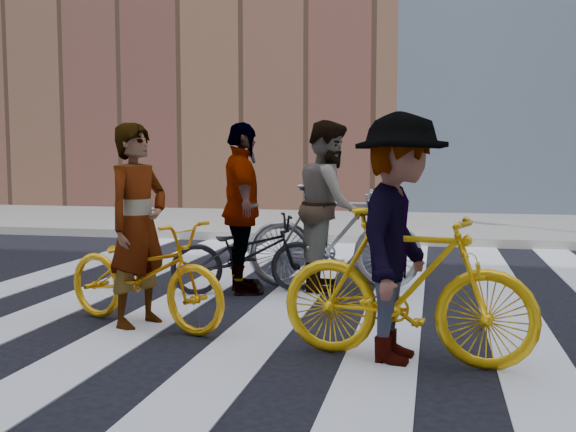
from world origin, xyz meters
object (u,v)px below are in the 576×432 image
(bike_silver_mid, at_px, (334,236))
(bike_dark_rear, at_px, (247,254))
(rider_right, at_px, (399,239))
(bike_yellow_right, at_px, (406,286))
(rider_mid, at_px, (330,205))
(rider_rear, at_px, (242,208))
(rider_left, at_px, (138,225))
(bike_yellow_left, at_px, (144,273))

(bike_silver_mid, xyz_separation_m, bike_dark_rear, (-0.90, -0.48, -0.16))
(bike_silver_mid, bearing_deg, rider_right, -166.85)
(bike_yellow_right, relative_size, rider_right, 1.03)
(bike_yellow_right, distance_m, rider_mid, 2.82)
(rider_right, bearing_deg, bike_yellow_right, -80.91)
(bike_silver_mid, height_order, rider_rear, rider_rear)
(rider_mid, bearing_deg, rider_right, -165.87)
(rider_left, bearing_deg, bike_yellow_right, -83.41)
(rider_right, bearing_deg, bike_yellow_left, 85.18)
(bike_silver_mid, distance_m, rider_left, 2.53)
(bike_yellow_right, xyz_separation_m, rider_mid, (-0.97, 2.62, 0.39))
(rider_left, xyz_separation_m, rider_right, (2.32, -0.56, 0.01))
(bike_yellow_left, bearing_deg, rider_right, -83.98)
(bike_silver_mid, height_order, bike_dark_rear, bike_silver_mid)
(bike_yellow_left, distance_m, rider_rear, 1.70)
(bike_silver_mid, height_order, bike_yellow_right, bike_silver_mid)
(rider_mid, bearing_deg, rider_left, 140.42)
(bike_yellow_left, height_order, bike_silver_mid, bike_silver_mid)
(rider_mid, relative_size, rider_rear, 1.02)
(bike_yellow_left, xyz_separation_m, rider_rear, (0.45, 1.57, 0.47))
(bike_yellow_right, bearing_deg, bike_dark_rear, 49.51)
(bike_dark_rear, distance_m, rider_right, 2.81)
(bike_yellow_left, height_order, rider_mid, rider_mid)
(rider_left, distance_m, rider_right, 2.39)
(bike_yellow_left, xyz_separation_m, rider_left, (-0.05, -0.00, 0.43))
(bike_silver_mid, distance_m, bike_yellow_right, 2.77)
(bike_yellow_right, bearing_deg, rider_rear, 50.28)
(bike_yellow_left, height_order, rider_rear, rider_rear)
(bike_yellow_right, relative_size, bike_dark_rear, 1.14)
(rider_mid, distance_m, rider_rear, 1.02)
(rider_left, bearing_deg, bike_yellow_left, -70.06)
(bike_yellow_right, xyz_separation_m, rider_right, (-0.05, 0.00, 0.35))
(bike_yellow_left, distance_m, rider_right, 2.38)
(rider_right, bearing_deg, bike_silver_mid, 27.47)
(rider_rear, bearing_deg, bike_silver_mid, -85.91)
(bike_yellow_right, relative_size, rider_rear, 1.01)
(bike_silver_mid, bearing_deg, rider_left, 139.48)
(bike_dark_rear, bearing_deg, rider_left, 137.81)
(bike_yellow_left, relative_size, rider_left, 1.00)
(rider_mid, height_order, rider_rear, rider_mid)
(bike_yellow_right, bearing_deg, rider_right, 99.09)
(rider_rear, bearing_deg, rider_mid, -84.64)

